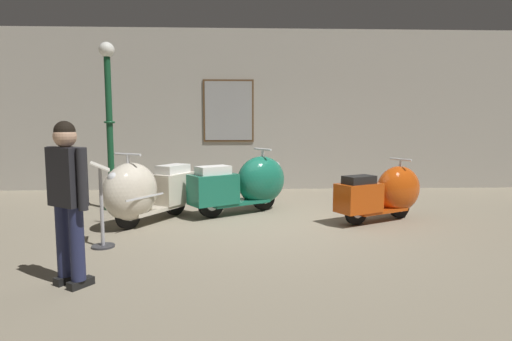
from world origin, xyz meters
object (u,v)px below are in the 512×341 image
Objects in this scene: scooter_1 at (247,184)px; info_stanchion at (102,212)px; scooter_2 at (387,192)px; visitor_0 at (68,192)px; scooter_0 at (145,191)px; lamppost at (109,124)px.

info_stanchion is (-1.83, -1.97, -0.05)m from scooter_1.
scooter_1 is 1.10× the size of scooter_2.
visitor_0 is at bearing -173.87° from scooter_2.
scooter_0 is 1.16× the size of visitor_0.
scooter_1 is (1.57, 0.76, -0.00)m from scooter_0.
scooter_0 is 1.74m from scooter_1.
info_stanchion is (-0.26, -1.21, -0.06)m from scooter_0.
visitor_0 is 1.33m from info_stanchion.
scooter_2 is 0.56× the size of lamppost.
visitor_0 is 1.46× the size of info_stanchion.
scooter_1 is 3.67m from visitor_0.
scooter_2 is 4.69m from visitor_0.
scooter_0 is 0.62× the size of lamppost.
scooter_0 is 1.73m from lamppost.
scooter_2 is (2.18, -0.66, -0.06)m from scooter_1.
scooter_0 is 1.70× the size of info_stanchion.
lamppost is (-4.57, 1.03, 1.07)m from scooter_2.
lamppost is at bearing 140.23° from scooter_2.
lamppost is 3.70m from visitor_0.
visitor_0 reaches higher than scooter_2.
scooter_0 is at bearing 30.48° from visitor_0.
scooter_1 reaches higher than scooter_2.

